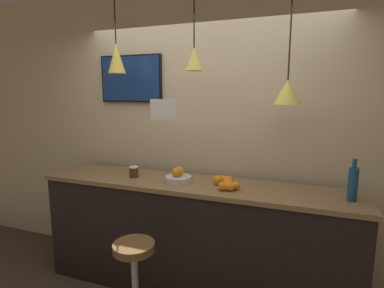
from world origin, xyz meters
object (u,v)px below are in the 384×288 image
at_px(juice_bottle, 353,183).
at_px(bar_stool, 135,276).
at_px(mounted_tv, 131,79).
at_px(fruit_bowl, 178,176).
at_px(spread_jar, 134,172).

bearing_deg(juice_bottle, bar_stool, -158.93).
distance_m(bar_stool, mounted_tv, 1.90).
height_order(bar_stool, mounted_tv, mounted_tv).
bearing_deg(fruit_bowl, juice_bottle, -0.14).
xyz_separation_m(spread_jar, mounted_tv, (-0.22, 0.37, 0.89)).
distance_m(fruit_bowl, juice_bottle, 1.40).
height_order(juice_bottle, spread_jar, juice_bottle).
relative_size(spread_jar, mounted_tv, 0.15).
distance_m(juice_bottle, mounted_tv, 2.26).
relative_size(bar_stool, spread_jar, 7.07).
distance_m(bar_stool, spread_jar, 0.94).
xyz_separation_m(juice_bottle, mounted_tv, (-2.08, 0.37, 0.80)).
xyz_separation_m(fruit_bowl, mounted_tv, (-0.68, 0.37, 0.89)).
xyz_separation_m(bar_stool, fruit_bowl, (0.12, 0.59, 0.65)).
bearing_deg(mounted_tv, spread_jar, -58.75).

